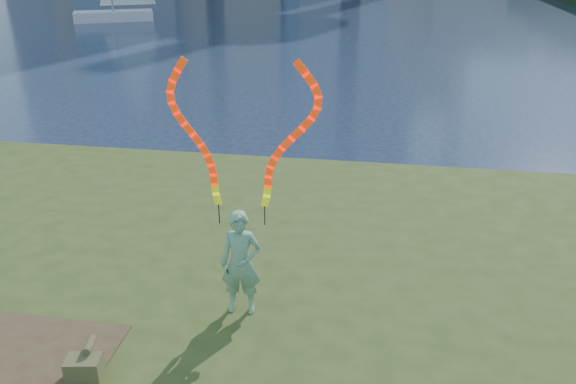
# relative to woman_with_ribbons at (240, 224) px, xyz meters

# --- Properties ---
(ground) EXTENTS (320.00, 320.00, 0.00)m
(ground) POSITION_rel_woman_with_ribbons_xyz_m (-0.86, 1.03, -2.22)
(ground) COLOR #19253E
(ground) RESTS_ON ground
(woman_with_ribbons) EXTENTS (2.03, 0.42, 3.98)m
(woman_with_ribbons) POSITION_rel_woman_with_ribbons_xyz_m (0.00, 0.00, 0.00)
(woman_with_ribbons) COLOR #186628
(woman_with_ribbons) RESTS_ON grassy_knoll
(canvas_bag) EXTENTS (0.47, 0.53, 0.40)m
(canvas_bag) POSITION_rel_woman_with_ribbons_xyz_m (-1.62, -1.70, -1.25)
(canvas_bag) COLOR #4A4725
(canvas_bag) RESTS_ON grassy_knoll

